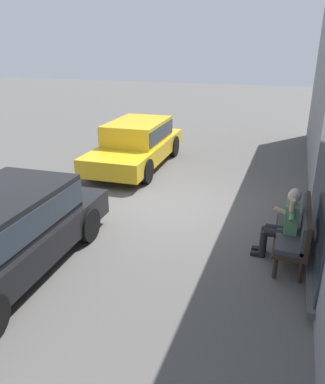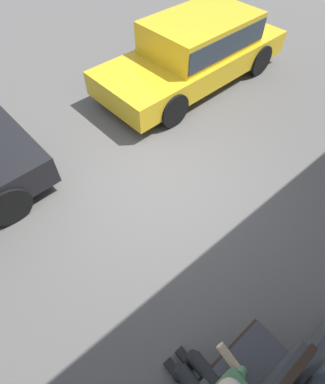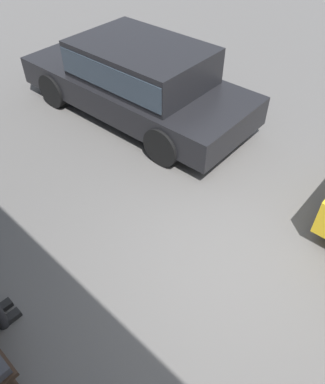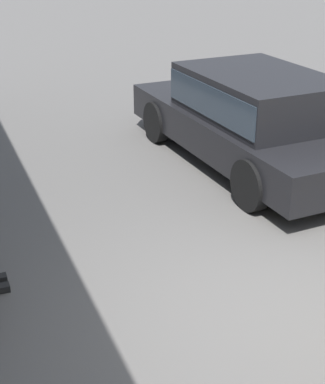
# 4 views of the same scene
# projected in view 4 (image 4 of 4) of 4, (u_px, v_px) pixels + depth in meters

# --- Properties ---
(ground_plane) EXTENTS (60.00, 60.00, 0.00)m
(ground_plane) POSITION_uv_depth(u_px,v_px,m) (281.00, 323.00, 5.23)
(ground_plane) COLOR #565451
(parked_car_mid) EXTENTS (4.57, 2.07, 1.38)m
(parked_car_mid) POSITION_uv_depth(u_px,v_px,m) (253.00, 114.00, 8.43)
(parked_car_mid) COLOR black
(parked_car_mid) RESTS_ON ground_plane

